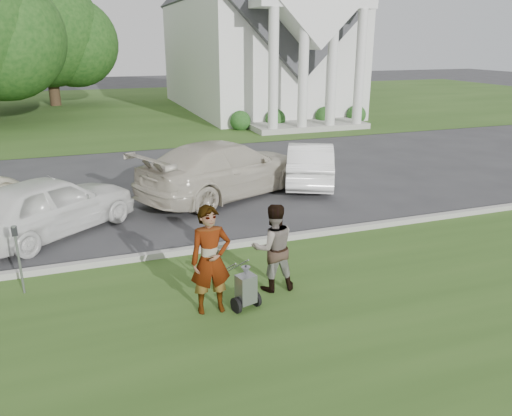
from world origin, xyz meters
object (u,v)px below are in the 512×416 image
church (256,17)px  car_c (226,169)px  person_right (273,248)px  tree_back (47,37)px  car_b (49,205)px  car_d (310,163)px  parking_meter_near (18,252)px  striping_cart (246,290)px  person_left (211,261)px

church → car_c: church is taller
church → person_right: church is taller
tree_back → car_c: bearing=-77.9°
car_b → car_d: (7.93, 2.10, -0.07)m
church → parking_meter_near: size_ratio=17.78×
church → car_b: size_ratio=5.54×
car_d → striping_cart: bearing=82.3°
church → person_left: (-9.75, -25.12, -4.98)m
parking_meter_near → car_c: size_ratio=0.24×
tree_back → parking_meter_near: (0.10, -30.20, -3.87)m
striping_cart → person_left: person_left is taller
striping_cart → car_b: size_ratio=0.23×
car_c → parking_meter_near: bearing=106.4°
person_left → car_b: (-2.74, 4.87, -0.22)m
church → tree_back: (-13.01, 6.87, -1.21)m
tree_back → person_left: bearing=-84.2°
tree_back → striping_cart: bearing=-83.2°
church → car_b: bearing=-121.6°
tree_back → striping_cart: size_ratio=9.42×
parking_meter_near → car_d: parking_meter_near is taller
person_right → car_d: size_ratio=0.41×
tree_back → car_b: bearing=-88.9°
tree_back → car_c: tree_back is taller
tree_back → parking_meter_near: 30.44m
person_right → car_c: size_ratio=0.30×
striping_cart → car_c: 6.91m
church → parking_meter_near: church is taller
person_left → car_d: (5.19, 6.96, -0.28)m
striping_cart → car_b: (-3.31, 5.00, 0.36)m
striping_cart → parking_meter_near: (-3.74, 1.94, 0.47)m
person_left → car_c: size_ratio=0.34×
car_b → church: bearing=-69.9°
church → car_c: 20.67m
parking_meter_near → car_d: size_ratio=0.33×
person_right → tree_back: bearing=-77.2°
striping_cart → person_left: size_ratio=0.53×
person_right → car_d: bearing=-116.0°
striping_cart → car_b: bearing=108.1°
striping_cart → car_b: car_b is taller
church → tree_back: 14.77m
car_d → person_right: bearing=84.6°
parking_meter_near → car_d: (8.35, 5.16, -0.18)m
church → parking_meter_near: 27.14m
person_left → car_b: person_left is taller
person_right → car_d: 7.63m
tree_back → parking_meter_near: bearing=-89.8°
parking_meter_near → car_b: size_ratio=0.31×
parking_meter_near → car_c: (5.35, 4.77, -0.02)m
church → tree_back: size_ratio=2.51×
car_c → car_d: 3.03m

